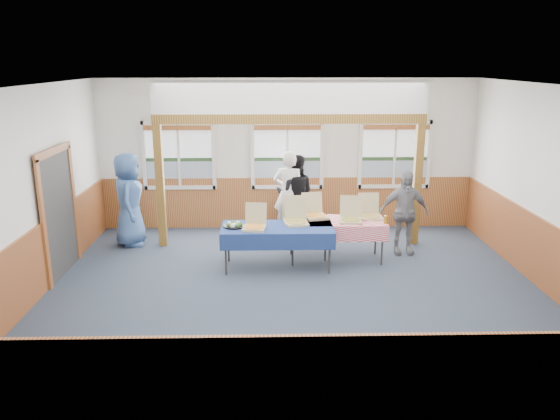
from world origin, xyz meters
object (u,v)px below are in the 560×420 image
object	(u,v)px
person_grey	(404,212)
table_right	(336,223)
woman_white	(289,193)
table_left	(277,230)
man_blue	(129,199)
woman_black	(295,194)

from	to	relation	value
person_grey	table_right	bearing A→B (deg)	-166.99
woman_white	person_grey	bearing A→B (deg)	159.08
table_left	man_blue	world-z (taller)	man_blue
person_grey	man_blue	bearing A→B (deg)	171.74
woman_white	man_blue	world-z (taller)	man_blue
table_left	woman_black	world-z (taller)	woman_black
table_left	table_right	bearing A→B (deg)	4.08
person_grey	table_left	bearing A→B (deg)	-165.03
table_right	woman_white	distance (m)	1.75
woman_white	person_grey	world-z (taller)	woman_white
man_blue	person_grey	bearing A→B (deg)	-103.88
person_grey	woman_white	bearing A→B (deg)	148.71
man_blue	person_grey	xyz separation A→B (m)	(5.27, -0.62, -0.13)
table_right	person_grey	xyz separation A→B (m)	(1.32, 0.34, 0.10)
man_blue	person_grey	distance (m)	5.31
woman_black	man_blue	xyz separation A→B (m)	(-3.29, -0.71, 0.09)
table_left	woman_black	distance (m)	2.09
woman_black	person_grey	distance (m)	2.39
table_left	woman_black	bearing A→B (deg)	63.76
woman_white	person_grey	xyz separation A→B (m)	(2.12, -1.21, -0.09)
man_blue	person_grey	world-z (taller)	man_blue
table_right	man_blue	distance (m)	4.07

